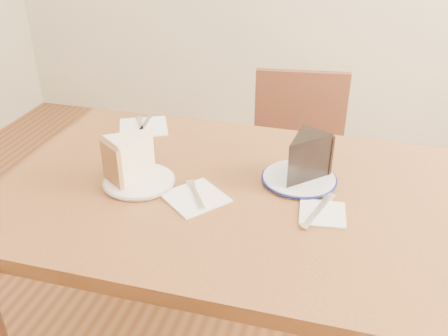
# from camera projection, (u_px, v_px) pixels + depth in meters

# --- Properties ---
(table) EXTENTS (1.20, 0.80, 0.75)m
(table) POSITION_uv_depth(u_px,v_px,m) (229.00, 220.00, 1.34)
(table) COLOR #492813
(table) RESTS_ON ground
(chair_far) EXTENTS (0.46, 0.46, 0.84)m
(chair_far) POSITION_uv_depth(u_px,v_px,m) (296.00, 175.00, 1.92)
(chair_far) COLOR #351910
(chair_far) RESTS_ON ground
(plate_cream) EXTENTS (0.18, 0.18, 0.01)m
(plate_cream) POSITION_uv_depth(u_px,v_px,m) (139.00, 181.00, 1.31)
(plate_cream) COLOR white
(plate_cream) RESTS_ON table
(plate_navy) EXTENTS (0.19, 0.19, 0.01)m
(plate_navy) POSITION_uv_depth(u_px,v_px,m) (299.00, 179.00, 1.32)
(plate_navy) COLOR silver
(plate_navy) RESTS_ON table
(carrot_cake) EXTENTS (0.14, 0.15, 0.11)m
(carrot_cake) POSITION_uv_depth(u_px,v_px,m) (134.00, 157.00, 1.30)
(carrot_cake) COLOR white
(carrot_cake) RESTS_ON plate_cream
(chocolate_cake) EXTENTS (0.14, 0.16, 0.11)m
(chocolate_cake) POSITION_uv_depth(u_px,v_px,m) (302.00, 160.00, 1.29)
(chocolate_cake) COLOR black
(chocolate_cake) RESTS_ON plate_navy
(napkin_cream) EXTENTS (0.19, 0.19, 0.00)m
(napkin_cream) POSITION_uv_depth(u_px,v_px,m) (195.00, 197.00, 1.25)
(napkin_cream) COLOR white
(napkin_cream) RESTS_ON table
(napkin_navy) EXTENTS (0.12, 0.12, 0.00)m
(napkin_navy) POSITION_uv_depth(u_px,v_px,m) (322.00, 213.00, 1.19)
(napkin_navy) COLOR white
(napkin_navy) RESTS_ON table
(napkin_spare) EXTENTS (0.20, 0.20, 0.00)m
(napkin_spare) POSITION_uv_depth(u_px,v_px,m) (143.00, 127.00, 1.62)
(napkin_spare) COLOR white
(napkin_spare) RESTS_ON table
(fork_cream) EXTENTS (0.09, 0.13, 0.00)m
(fork_cream) POSITION_uv_depth(u_px,v_px,m) (196.00, 194.00, 1.26)
(fork_cream) COLOR silver
(fork_cream) RESTS_ON napkin_cream
(knife_navy) EXTENTS (0.06, 0.17, 0.00)m
(knife_navy) POSITION_uv_depth(u_px,v_px,m) (318.00, 211.00, 1.19)
(knife_navy) COLOR silver
(knife_navy) RESTS_ON napkin_navy
(fork_spare) EXTENTS (0.03, 0.14, 0.00)m
(fork_spare) POSITION_uv_depth(u_px,v_px,m) (146.00, 123.00, 1.64)
(fork_spare) COLOR silver
(fork_spare) RESTS_ON napkin_spare
(knife_spare) EXTENTS (0.09, 0.15, 0.00)m
(knife_spare) POSITION_uv_depth(u_px,v_px,m) (141.00, 127.00, 1.61)
(knife_spare) COLOR silver
(knife_spare) RESTS_ON napkin_spare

